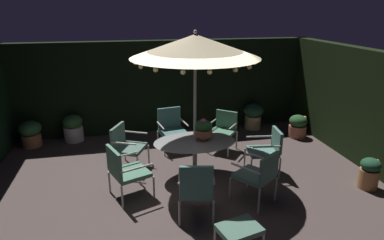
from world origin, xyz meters
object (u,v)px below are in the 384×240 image
(patio_chair_west, at_px, (267,148))
(potted_plant_back_left, at_px, (31,133))
(patio_chair_east, at_px, (126,144))
(ottoman_footrest, at_px, (239,230))
(potted_plant_back_right, at_px, (369,173))
(potted_plant_back_center, at_px, (73,128))
(patio_chair_southeast, at_px, (125,169))
(patio_dining_table, at_px, (195,148))
(patio_umbrella, at_px, (195,46))
(potted_plant_right_near, at_px, (298,126))
(patio_chair_northeast, at_px, (171,126))
(centerpiece_planter, at_px, (203,128))
(patio_chair_southwest, at_px, (259,173))
(potted_plant_right_far, at_px, (253,115))
(patio_chair_south, at_px, (196,187))
(patio_chair_north, at_px, (224,128))

(patio_chair_west, distance_m, potted_plant_back_left, 5.64)
(patio_chair_east, xyz_separation_m, ottoman_footrest, (1.48, -2.88, -0.23))
(potted_plant_back_right, relative_size, potted_plant_back_center, 0.88)
(patio_chair_east, xyz_separation_m, patio_chair_west, (2.81, -0.81, 0.00))
(patio_chair_southeast, xyz_separation_m, patio_chair_west, (2.86, 0.36, -0.01))
(patio_dining_table, relative_size, ottoman_footrest, 2.44)
(patio_dining_table, relative_size, patio_chair_east, 1.74)
(patio_umbrella, relative_size, patio_chair_west, 3.08)
(patio_umbrella, relative_size, potted_plant_right_near, 4.84)
(patio_chair_northeast, bearing_deg, centerpiece_planter, -73.83)
(patio_dining_table, bearing_deg, patio_chair_southwest, -54.91)
(patio_chair_west, relative_size, potted_plant_back_right, 1.55)
(potted_plant_right_far, bearing_deg, patio_chair_southeast, -140.95)
(potted_plant_back_right, bearing_deg, patio_chair_southwest, -178.62)
(patio_chair_south, xyz_separation_m, patio_chair_west, (1.77, 1.27, -0.04))
(patio_chair_northeast, distance_m, patio_chair_south, 2.93)
(centerpiece_planter, height_order, patio_chair_north, centerpiece_planter)
(patio_umbrella, xyz_separation_m, patio_chair_south, (-0.30, -1.46, -2.00))
(patio_dining_table, distance_m, patio_umbrella, 1.99)
(patio_umbrella, bearing_deg, potted_plant_right_far, 47.07)
(potted_plant_right_near, bearing_deg, patio_chair_north, -170.07)
(patio_umbrella, bearing_deg, patio_chair_east, 154.86)
(patio_chair_southeast, relative_size, potted_plant_right_far, 1.36)
(patio_chair_north, bearing_deg, potted_plant_back_right, -46.76)
(patio_umbrella, height_order, potted_plant_back_left, patio_umbrella)
(patio_chair_northeast, distance_m, patio_chair_southeast, 2.31)
(patio_chair_east, distance_m, potted_plant_back_left, 2.80)
(patio_chair_north, xyz_separation_m, patio_chair_southwest, (-0.10, -2.35, 0.03))
(ottoman_footrest, xyz_separation_m, potted_plant_back_center, (-2.77, 4.69, 0.03))
(patio_chair_west, bearing_deg, patio_chair_northeast, 136.20)
(patio_chair_south, relative_size, patio_chair_southwest, 1.06)
(potted_plant_back_left, bearing_deg, patio_chair_southwest, -38.08)
(patio_chair_south, relative_size, potted_plant_back_right, 1.70)
(centerpiece_planter, relative_size, ottoman_footrest, 0.67)
(patio_chair_east, xyz_separation_m, patio_chair_south, (1.05, -2.09, 0.04))
(patio_chair_north, height_order, potted_plant_back_right, patio_chair_north)
(potted_plant_right_far, distance_m, potted_plant_back_left, 5.78)
(patio_chair_southeast, height_order, potted_plant_back_left, patio_chair_southeast)
(patio_chair_north, relative_size, potted_plant_back_left, 1.42)
(ottoman_footrest, relative_size, potted_plant_back_center, 0.97)
(patio_chair_south, xyz_separation_m, potted_plant_back_right, (3.40, 0.30, -0.28))
(potted_plant_right_near, relative_size, potted_plant_back_left, 0.91)
(potted_plant_right_far, relative_size, potted_plant_back_center, 1.05)
(patio_chair_southwest, bearing_deg, patio_chair_southeast, 163.48)
(patio_umbrella, relative_size, patio_chair_north, 3.12)
(patio_chair_northeast, height_order, potted_plant_right_far, patio_chair_northeast)
(patio_umbrella, xyz_separation_m, patio_chair_west, (1.47, -0.18, -2.04))
(patio_chair_southwest, bearing_deg, patio_dining_table, 125.09)
(patio_dining_table, height_order, potted_plant_right_near, patio_dining_table)
(potted_plant_back_right, relative_size, potted_plant_back_left, 0.93)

